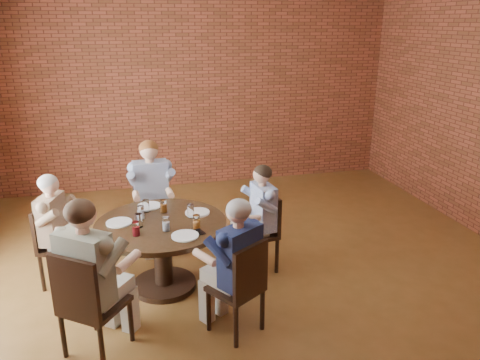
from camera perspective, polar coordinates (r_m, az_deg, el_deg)
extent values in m
plane|color=brown|center=(5.07, 1.54, -13.05)|extent=(7.00, 7.00, 0.00)
plane|color=brown|center=(7.80, -5.31, 11.57)|extent=(7.00, 0.00, 7.00)
cylinder|color=black|center=(5.14, -9.18, -12.45)|extent=(0.66, 0.66, 0.06)
cylinder|color=black|center=(4.98, -9.37, -9.30)|extent=(0.19, 0.19, 0.64)
cylinder|color=#372314|center=(4.82, -9.61, -5.37)|extent=(1.33, 1.33, 0.05)
cube|color=black|center=(5.24, 2.28, -6.60)|extent=(0.42, 0.42, 0.04)
cube|color=black|center=(5.21, 4.00, -3.99)|extent=(0.09, 0.38, 0.43)
cylinder|color=black|center=(5.41, 0.04, -8.35)|extent=(0.04, 0.04, 0.41)
cylinder|color=black|center=(5.16, 1.33, -9.84)|extent=(0.04, 0.04, 0.41)
cylinder|color=black|center=(5.52, 3.10, -7.80)|extent=(0.04, 0.04, 0.41)
cylinder|color=black|center=(5.27, 4.52, -9.21)|extent=(0.04, 0.04, 0.41)
cube|color=black|center=(5.86, -10.54, -4.05)|extent=(0.44, 0.44, 0.04)
cube|color=black|center=(5.95, -10.87, -0.99)|extent=(0.43, 0.05, 0.49)
cylinder|color=black|center=(5.78, -12.06, -6.97)|extent=(0.04, 0.04, 0.41)
cylinder|color=black|center=(5.80, -8.41, -6.62)|extent=(0.04, 0.04, 0.41)
cylinder|color=black|center=(6.11, -12.30, -5.50)|extent=(0.04, 0.04, 0.41)
cylinder|color=black|center=(6.13, -8.86, -5.18)|extent=(0.04, 0.04, 0.41)
cube|color=black|center=(5.29, -21.03, -7.67)|extent=(0.47, 0.47, 0.04)
cube|color=black|center=(5.27, -22.98, -5.24)|extent=(0.15, 0.37, 0.43)
cylinder|color=black|center=(5.21, -19.84, -10.77)|extent=(0.04, 0.04, 0.41)
cylinder|color=black|center=(5.46, -18.56, -9.19)|extent=(0.04, 0.04, 0.41)
cylinder|color=black|center=(5.34, -22.99, -10.43)|extent=(0.04, 0.04, 0.41)
cylinder|color=black|center=(5.58, -21.59, -8.91)|extent=(0.04, 0.04, 0.41)
cube|color=black|center=(4.22, -17.24, -14.38)|extent=(0.63, 0.63, 0.04)
cube|color=black|center=(3.94, -19.57, -12.37)|extent=(0.39, 0.30, 0.52)
cylinder|color=black|center=(4.36, -13.17, -16.33)|extent=(0.04, 0.04, 0.41)
cylinder|color=black|center=(4.57, -17.33, -14.91)|extent=(0.04, 0.04, 0.41)
cylinder|color=black|center=(4.12, -16.50, -19.05)|extent=(0.04, 0.04, 0.41)
cylinder|color=black|center=(4.34, -20.75, -17.35)|extent=(0.04, 0.04, 0.41)
cube|color=black|center=(4.26, -0.56, -13.08)|extent=(0.56, 0.56, 0.04)
cube|color=black|center=(4.02, 1.32, -10.99)|extent=(0.36, 0.25, 0.46)
cylinder|color=black|center=(4.58, -0.61, -13.86)|extent=(0.04, 0.04, 0.41)
cylinder|color=black|center=(4.38, -3.84, -15.59)|extent=(0.04, 0.04, 0.41)
cylinder|color=black|center=(4.39, 2.73, -15.51)|extent=(0.04, 0.04, 0.41)
cylinder|color=black|center=(4.18, -0.49, -17.45)|extent=(0.04, 0.04, 0.41)
cylinder|color=white|center=(4.98, -5.22, -3.96)|extent=(0.26, 0.26, 0.01)
cylinder|color=white|center=(5.22, -10.99, -3.11)|extent=(0.26, 0.26, 0.01)
cylinder|color=white|center=(4.87, -14.52, -5.03)|extent=(0.26, 0.26, 0.01)
cylinder|color=white|center=(4.47, -6.72, -6.75)|extent=(0.26, 0.26, 0.01)
cylinder|color=white|center=(4.86, -6.03, -3.76)|extent=(0.07, 0.07, 0.14)
cylinder|color=white|center=(5.02, -9.32, -3.15)|extent=(0.07, 0.07, 0.14)
cylinder|color=white|center=(5.06, -11.39, -3.11)|extent=(0.07, 0.07, 0.14)
cylinder|color=white|center=(4.90, -12.02, -3.88)|extent=(0.07, 0.07, 0.14)
cylinder|color=white|center=(4.72, -12.24, -4.84)|extent=(0.07, 0.07, 0.14)
cylinder|color=white|center=(4.54, -12.57, -5.82)|extent=(0.07, 0.07, 0.14)
cylinder|color=white|center=(4.59, -9.02, -5.30)|extent=(0.07, 0.07, 0.14)
cylinder|color=white|center=(4.60, -5.33, -5.09)|extent=(0.07, 0.07, 0.14)
cube|color=black|center=(4.54, -4.94, -6.32)|extent=(0.11, 0.15, 0.01)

